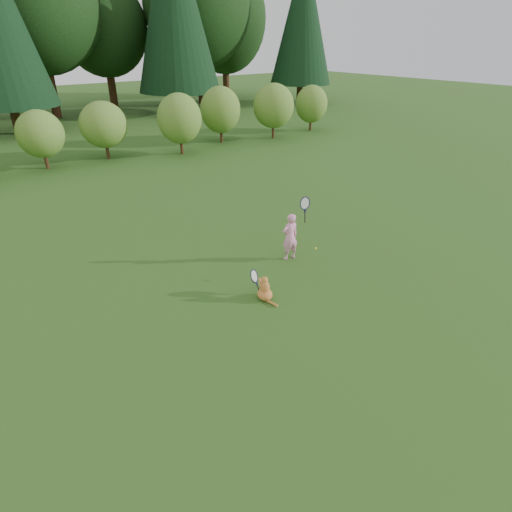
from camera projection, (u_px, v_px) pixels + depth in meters
ground at (271, 302)px, 9.04m from camera, size 100.00×100.00×0.00m
shrub_row at (75, 134)px, 17.65m from camera, size 28.00×3.00×2.80m
child at (291, 236)px, 10.53m from camera, size 0.68×0.39×1.81m
cat at (264, 287)px, 9.04m from camera, size 0.49×0.81×0.73m
tennis_ball at (316, 249)px, 9.61m from camera, size 0.06×0.06×0.06m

